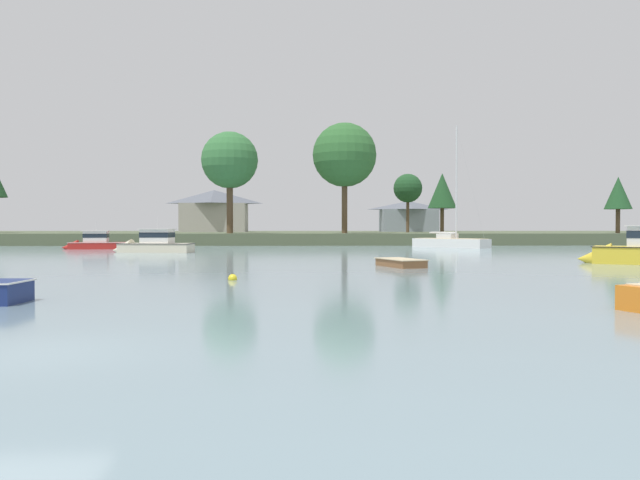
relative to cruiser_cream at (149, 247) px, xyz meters
name	(u,v)px	position (x,y,z in m)	size (l,w,h in m)	color
ground_plane	(35,351)	(9.37, -47.24, -0.54)	(400.00, 400.00, 0.00)	gray
far_shore_bank	(273,236)	(9.37, 48.67, 0.24)	(173.48, 55.93, 1.57)	#4C563D
cruiser_cream	(149,247)	(0.00, 0.00, 0.00)	(8.06, 3.48, 4.24)	beige
cruiser_red	(92,245)	(-8.51, 9.38, -0.04)	(7.10, 2.64, 3.89)	#B2231E
dinghy_wood	(401,264)	(20.56, -21.72, -0.38)	(2.90, 4.22, 0.67)	brown
sailboat_white	(451,245)	(32.04, 13.45, -0.25)	(8.29, 8.43, 14.98)	white
mooring_buoy_yellow	(233,278)	(11.38, -30.99, -0.47)	(0.41, 0.41, 0.46)	yellow
shore_tree_right_mid	(408,189)	(31.12, 38.05, 7.93)	(4.52, 4.52, 9.22)	brown
shore_tree_center	(618,193)	(57.99, 25.00, 6.49)	(3.64, 3.64, 7.78)	brown
shore_tree_inland_c	(345,155)	(20.30, 25.41, 11.67)	(8.72, 8.72, 15.06)	brown
shore_tree_inland_b	(230,161)	(4.79, 24.41, 10.78)	(7.60, 7.60, 13.64)	brown
shore_tree_center_right	(442,191)	(37.86, 43.78, 7.87)	(4.79, 4.79, 9.85)	brown
cottage_near_water	(214,210)	(-0.97, 50.47, 4.82)	(12.19, 7.14, 7.35)	#9E998E
cottage_hillside	(408,216)	(34.29, 56.09, 3.95)	(11.03, 7.18, 5.68)	gray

